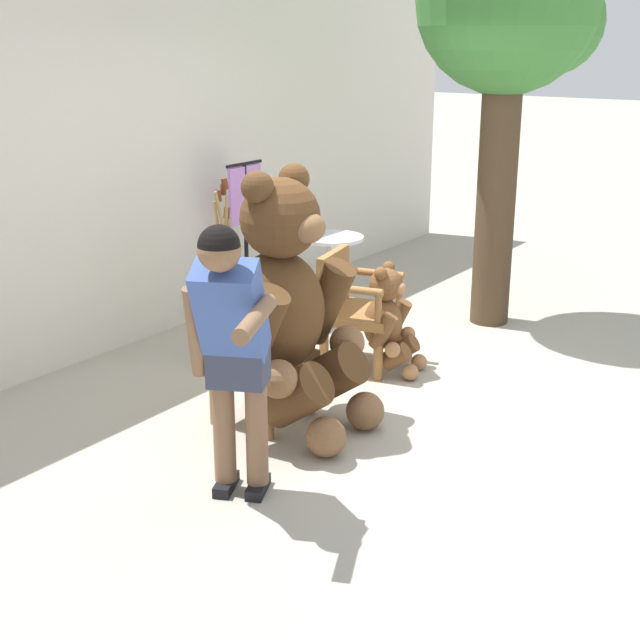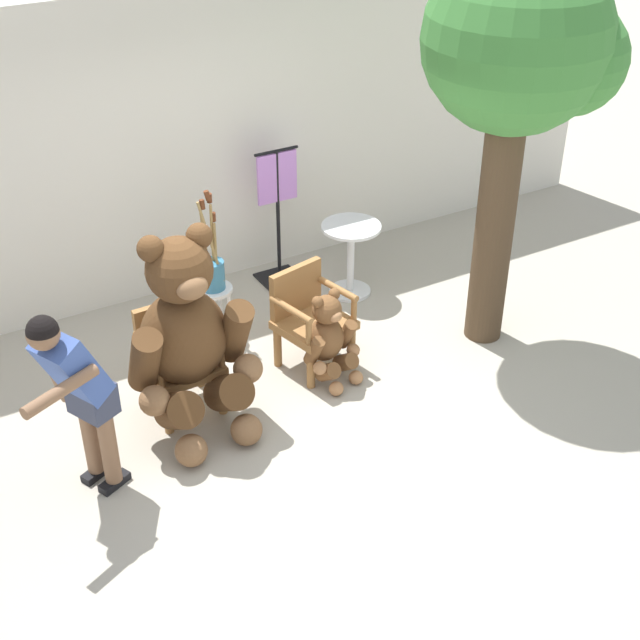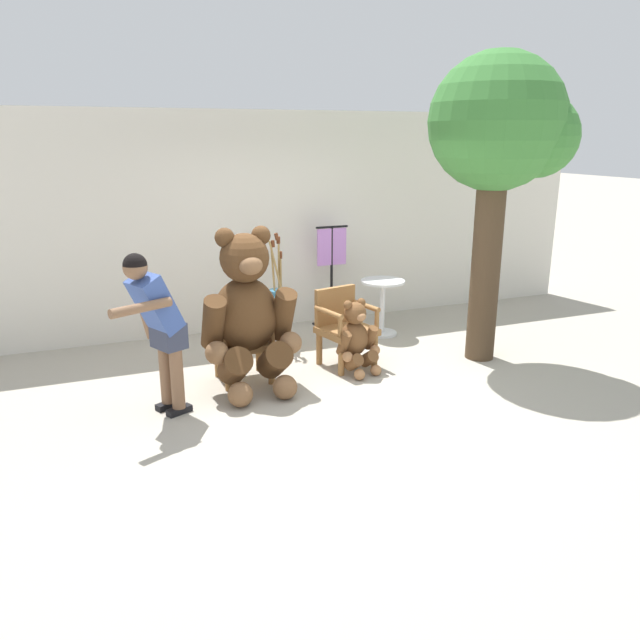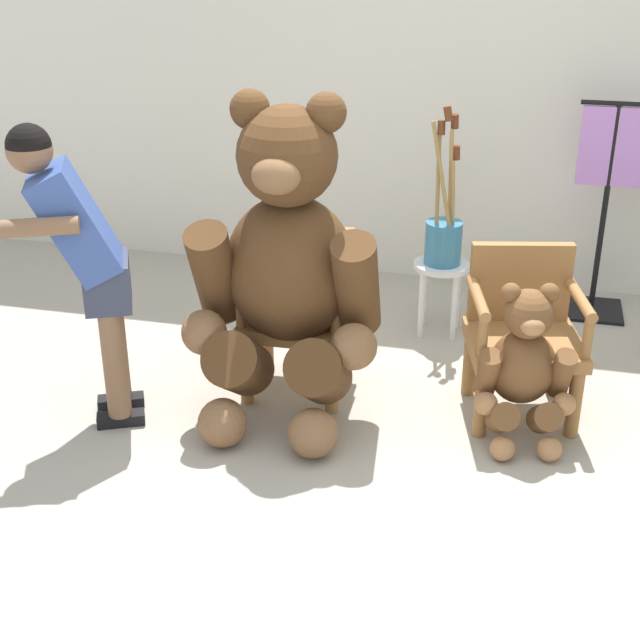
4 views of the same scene
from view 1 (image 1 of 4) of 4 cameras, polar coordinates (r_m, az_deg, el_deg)
The scene contains 12 objects.
ground_plane at distance 6.01m, azimuth 3.84°, elevation -5.56°, with size 60.00×60.00×0.00m, color #A8A091.
back_wall at distance 7.12m, azimuth -12.89°, elevation 9.48°, with size 10.00×0.16×2.80m, color silver.
wooden_chair_left at distance 5.70m, azimuth -4.23°, elevation -1.90°, with size 0.57×0.54×0.86m.
wooden_chair_right at distance 6.60m, azimuth 2.19°, elevation 0.91°, with size 0.66×0.63×0.86m.
teddy_bear_large at distance 5.44m, azimuth -2.07°, elevation 0.95°, with size 0.98×0.93×1.64m.
teddy_bear_small at distance 6.50m, azimuth 4.40°, elevation 0.00°, with size 0.51×0.51×0.81m.
person_visitor at distance 4.52m, azimuth -5.64°, elevation -1.23°, with size 0.69×0.68×1.54m.
white_stool at distance 6.72m, azimuth -6.10°, elevation 0.19°, with size 0.34×0.34×0.46m.
brush_bucket at distance 6.64m, azimuth -6.16°, elevation 2.62°, with size 0.22×0.22×0.95m.
round_side_table at distance 7.77m, azimuth 0.72°, elevation 3.43°, with size 0.56×0.56×0.72m.
patio_tree at distance 7.55m, azimuth 12.34°, elevation 18.45°, with size 1.52×1.44×3.35m.
clothing_display_stand at distance 7.66m, azimuth -4.75°, elevation 5.26°, with size 0.44×0.40×1.36m.
Camera 1 is at (-4.74, -2.82, 2.39)m, focal length 50.00 mm.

